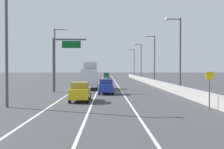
{
  "coord_description": "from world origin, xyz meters",
  "views": [
    {
      "loc": [
        -0.65,
        -3.78,
        3.23
      ],
      "look_at": [
        0.49,
        51.19,
        2.04
      ],
      "focal_mm": 42.6,
      "sensor_mm": 36.0,
      "label": 1
    }
  ],
  "objects_px": {
    "lamp_post_left_mid": "(56,54)",
    "car_yellow_2": "(80,92)",
    "lamp_post_right_second": "(178,50)",
    "lamp_post_right_third": "(153,56)",
    "lamp_post_left_near": "(10,39)",
    "car_blue_1": "(106,86)",
    "lamp_post_right_fourth": "(140,60)",
    "overhead_sign_gantry": "(59,58)",
    "speed_advisory_sign": "(209,87)",
    "box_truck": "(90,77)",
    "lamp_post_right_fifth": "(133,61)",
    "car_green_0": "(106,75)"
  },
  "relations": [
    {
      "from": "lamp_post_left_mid",
      "to": "car_yellow_2",
      "type": "height_order",
      "value": "lamp_post_left_mid"
    },
    {
      "from": "lamp_post_right_second",
      "to": "lamp_post_right_third",
      "type": "distance_m",
      "value": 18.61
    },
    {
      "from": "lamp_post_left_near",
      "to": "car_blue_1",
      "type": "height_order",
      "value": "lamp_post_left_near"
    },
    {
      "from": "lamp_post_left_near",
      "to": "car_blue_1",
      "type": "bearing_deg",
      "value": 55.71
    },
    {
      "from": "car_yellow_2",
      "to": "lamp_post_right_second",
      "type": "bearing_deg",
      "value": 35.74
    },
    {
      "from": "lamp_post_right_second",
      "to": "car_blue_1",
      "type": "relative_size",
      "value": 2.38
    },
    {
      "from": "lamp_post_right_fourth",
      "to": "lamp_post_left_mid",
      "type": "distance_m",
      "value": 32.65
    },
    {
      "from": "lamp_post_left_mid",
      "to": "lamp_post_right_fourth",
      "type": "bearing_deg",
      "value": 57.39
    },
    {
      "from": "lamp_post_right_third",
      "to": "overhead_sign_gantry",
      "type": "bearing_deg",
      "value": -134.34
    },
    {
      "from": "lamp_post_right_fourth",
      "to": "lamp_post_left_mid",
      "type": "bearing_deg",
      "value": -122.61
    },
    {
      "from": "overhead_sign_gantry",
      "to": "lamp_post_right_fourth",
      "type": "xyz_separation_m",
      "value": [
        15.79,
        35.05,
        1.02
      ]
    },
    {
      "from": "lamp_post_right_third",
      "to": "lamp_post_left_near",
      "type": "distance_m",
      "value": 35.81
    },
    {
      "from": "speed_advisory_sign",
      "to": "box_truck",
      "type": "relative_size",
      "value": 0.38
    },
    {
      "from": "lamp_post_right_fifth",
      "to": "box_truck",
      "type": "bearing_deg",
      "value": -103.82
    },
    {
      "from": "lamp_post_right_fifth",
      "to": "box_truck",
      "type": "distance_m",
      "value": 49.87
    },
    {
      "from": "speed_advisory_sign",
      "to": "lamp_post_right_second",
      "type": "bearing_deg",
      "value": 84.49
    },
    {
      "from": "lamp_post_right_third",
      "to": "box_truck",
      "type": "xyz_separation_m",
      "value": [
        -12.12,
        -11.05,
        -3.79
      ]
    },
    {
      "from": "lamp_post_left_mid",
      "to": "car_blue_1",
      "type": "xyz_separation_m",
      "value": [
        8.37,
        -10.57,
        -4.79
      ]
    },
    {
      "from": "speed_advisory_sign",
      "to": "car_blue_1",
      "type": "xyz_separation_m",
      "value": [
        -8.16,
        13.33,
        -0.81
      ]
    },
    {
      "from": "speed_advisory_sign",
      "to": "lamp_post_right_second",
      "type": "xyz_separation_m",
      "value": [
        1.37,
        14.18,
        3.98
      ]
    },
    {
      "from": "lamp_post_left_mid",
      "to": "car_yellow_2",
      "type": "distance_m",
      "value": 19.9
    },
    {
      "from": "car_green_0",
      "to": "car_blue_1",
      "type": "height_order",
      "value": "car_blue_1"
    },
    {
      "from": "lamp_post_left_near",
      "to": "box_truck",
      "type": "bearing_deg",
      "value": 75.01
    },
    {
      "from": "overhead_sign_gantry",
      "to": "box_truck",
      "type": "xyz_separation_m",
      "value": [
        3.95,
        5.38,
        -2.77
      ]
    },
    {
      "from": "lamp_post_right_fourth",
      "to": "lamp_post_right_third",
      "type": "bearing_deg",
      "value": -89.15
    },
    {
      "from": "overhead_sign_gantry",
      "to": "lamp_post_right_fourth",
      "type": "relative_size",
      "value": 0.75
    },
    {
      "from": "speed_advisory_sign",
      "to": "car_green_0",
      "type": "height_order",
      "value": "speed_advisory_sign"
    },
    {
      "from": "lamp_post_left_near",
      "to": "car_yellow_2",
      "type": "height_order",
      "value": "lamp_post_left_near"
    },
    {
      "from": "lamp_post_right_second",
      "to": "car_green_0",
      "type": "xyz_separation_m",
      "value": [
        -9.54,
        55.6,
        -4.8
      ]
    },
    {
      "from": "car_green_0",
      "to": "lamp_post_right_fourth",
      "type": "bearing_deg",
      "value": -63.31
    },
    {
      "from": "overhead_sign_gantry",
      "to": "lamp_post_right_third",
      "type": "xyz_separation_m",
      "value": [
        16.06,
        16.44,
        1.02
      ]
    },
    {
      "from": "lamp_post_left_near",
      "to": "car_green_0",
      "type": "xyz_separation_m",
      "value": [
        8.01,
        68.21,
        -4.8
      ]
    },
    {
      "from": "lamp_post_right_fourth",
      "to": "car_green_0",
      "type": "xyz_separation_m",
      "value": [
        -9.24,
        18.37,
        -4.8
      ]
    },
    {
      "from": "lamp_post_right_fifth",
      "to": "car_blue_1",
      "type": "relative_size",
      "value": 2.38
    },
    {
      "from": "lamp_post_right_fifth",
      "to": "car_green_0",
      "type": "relative_size",
      "value": 2.31
    },
    {
      "from": "overhead_sign_gantry",
      "to": "lamp_post_right_third",
      "type": "bearing_deg",
      "value": 45.66
    },
    {
      "from": "lamp_post_right_second",
      "to": "lamp_post_right_fourth",
      "type": "relative_size",
      "value": 1.0
    },
    {
      "from": "overhead_sign_gantry",
      "to": "lamp_post_right_fourth",
      "type": "bearing_deg",
      "value": 65.75
    },
    {
      "from": "lamp_post_right_third",
      "to": "car_green_0",
      "type": "xyz_separation_m",
      "value": [
        -9.51,
        36.99,
        -4.8
      ]
    },
    {
      "from": "lamp_post_right_third",
      "to": "lamp_post_left_mid",
      "type": "bearing_deg",
      "value": -153.55
    },
    {
      "from": "speed_advisory_sign",
      "to": "lamp_post_right_fourth",
      "type": "height_order",
      "value": "lamp_post_right_fourth"
    },
    {
      "from": "car_blue_1",
      "to": "car_yellow_2",
      "type": "bearing_deg",
      "value": -108.04
    },
    {
      "from": "lamp_post_right_second",
      "to": "lamp_post_right_fifth",
      "type": "height_order",
      "value": "same"
    },
    {
      "from": "car_yellow_2",
      "to": "lamp_post_right_third",
      "type": "bearing_deg",
      "value": 66.18
    },
    {
      "from": "overhead_sign_gantry",
      "to": "speed_advisory_sign",
      "type": "height_order",
      "value": "overhead_sign_gantry"
    },
    {
      "from": "lamp_post_right_fifth",
      "to": "car_yellow_2",
      "type": "xyz_separation_m",
      "value": [
        -11.81,
        -64.54,
        -4.78
      ]
    },
    {
      "from": "lamp_post_right_second",
      "to": "lamp_post_right_fifth",
      "type": "bearing_deg",
      "value": 90.28
    },
    {
      "from": "lamp_post_right_third",
      "to": "car_yellow_2",
      "type": "distance_m",
      "value": 30.23
    },
    {
      "from": "lamp_post_right_third",
      "to": "car_yellow_2",
      "type": "xyz_separation_m",
      "value": [
        -12.05,
        -27.31,
        -4.78
      ]
    },
    {
      "from": "lamp_post_left_near",
      "to": "car_blue_1",
      "type": "xyz_separation_m",
      "value": [
        8.02,
        11.77,
        -4.79
      ]
    }
  ]
}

